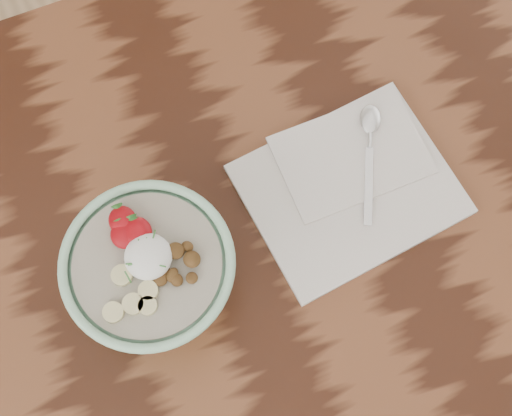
{
  "coord_description": "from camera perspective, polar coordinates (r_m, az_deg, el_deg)",
  "views": [
    {
      "loc": [
        -5.77,
        -21.27,
        163.0
      ],
      "look_at": [
        3.54,
        1.8,
        86.71
      ],
      "focal_mm": 50.0,
      "sensor_mm": 36.0,
      "label": 1
    }
  ],
  "objects": [
    {
      "name": "napkin",
      "position": [
        0.94,
        7.5,
        2.08
      ],
      "size": [
        28.14,
        23.71,
        1.6
      ],
      "rotation": [
        0.0,
        0.0,
        0.11
      ],
      "color": "silver",
      "rests_on": "table"
    },
    {
      "name": "table",
      "position": [
        1.0,
        -1.5,
        -5.39
      ],
      "size": [
        160.0,
        90.0,
        75.0
      ],
      "color": "#32170C",
      "rests_on": "ground"
    },
    {
      "name": "breakfast_bowl",
      "position": [
        0.84,
        -8.34,
        -5.05
      ],
      "size": [
        19.87,
        19.87,
        13.22
      ],
      "rotation": [
        0.0,
        0.0,
        -0.13
      ],
      "color": "#9ED4B0",
      "rests_on": "table"
    },
    {
      "name": "spoon",
      "position": [
        0.95,
        9.1,
        5.75
      ],
      "size": [
        9.1,
        15.98,
        0.88
      ],
      "rotation": [
        0.0,
        0.0,
        -0.45
      ],
      "color": "silver",
      "rests_on": "napkin"
    }
  ]
}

